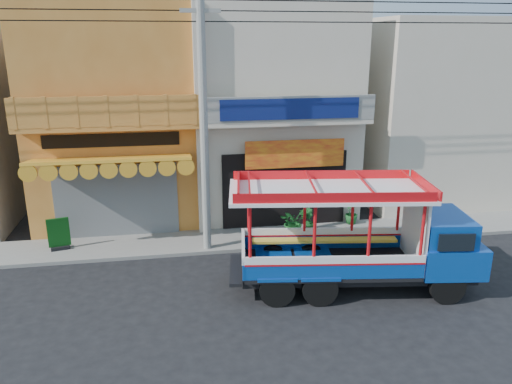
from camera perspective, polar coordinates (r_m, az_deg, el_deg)
ground at (r=14.08m, az=-0.34°, el=-11.84°), size 90.00×90.00×0.00m
sidewalk at (r=17.62m, az=-2.47°, el=-5.44°), size 30.00×2.00×0.12m
shophouse_left at (r=20.40m, az=-15.45°, el=8.88°), size 6.00×7.50×8.24m
shophouse_right at (r=20.69m, az=1.54°, el=9.58°), size 6.00×6.75×8.24m
party_pilaster at (r=17.26m, az=-6.32°, el=7.63°), size 0.35×0.30×8.00m
filler_building_right at (r=23.16m, az=18.97°, el=8.71°), size 6.00×6.00×7.60m
utility_pole at (r=15.60m, az=-5.53°, el=10.47°), size 28.00×0.26×9.00m
songthaew_truck at (r=14.25m, az=13.32°, el=-5.12°), size 7.07×3.13×3.19m
green_sign at (r=17.76m, az=-21.58°, el=-4.73°), size 0.70×0.45×1.08m
potted_plant_a at (r=17.61m, az=4.27°, el=-3.42°), size 1.27×1.25×1.07m
potted_plant_b at (r=17.95m, az=5.94°, el=-3.31°), size 0.65×0.65×0.92m
potted_plant_c at (r=19.13m, az=10.87°, el=-2.32°), size 0.52×0.52×0.86m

